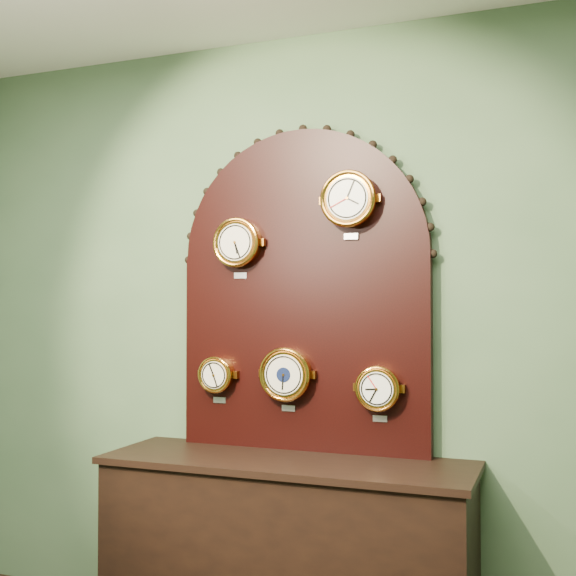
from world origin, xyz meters
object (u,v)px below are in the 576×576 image
at_px(shop_counter, 286,558).
at_px(display_board, 303,279).
at_px(roman_clock, 238,243).
at_px(tide_clock, 378,388).
at_px(arabic_clock, 349,199).
at_px(hygrometer, 217,375).
at_px(barometer, 286,374).

relative_size(shop_counter, display_board, 1.05).
height_order(roman_clock, tide_clock, roman_clock).
relative_size(arabic_clock, tide_clock, 1.22).
distance_m(hygrometer, tide_clock, 0.79).
distance_m(hygrometer, barometer, 0.36).
bearing_deg(hygrometer, tide_clock, -0.05).
xyz_separation_m(roman_clock, arabic_clock, (0.55, -0.00, 0.18)).
bearing_deg(barometer, display_board, 48.19).
bearing_deg(tide_clock, hygrometer, 179.95).
bearing_deg(barometer, hygrometer, 179.67).
bearing_deg(shop_counter, roman_clock, 153.47).
distance_m(barometer, tide_clock, 0.44).
relative_size(shop_counter, tide_clock, 6.33).
relative_size(display_board, roman_clock, 5.32).
relative_size(roman_clock, arabic_clock, 0.93).
xyz_separation_m(hygrometer, tide_clock, (0.79, -0.00, -0.03)).
height_order(display_board, tide_clock, display_board).
bearing_deg(arabic_clock, shop_counter, -147.90).
distance_m(display_board, barometer, 0.45).
xyz_separation_m(roman_clock, tide_clock, (0.68, 0.00, -0.66)).
bearing_deg(hygrometer, arabic_clock, -0.19).
relative_size(arabic_clock, barometer, 1.03).
xyz_separation_m(roman_clock, hygrometer, (-0.11, 0.00, -0.63)).
distance_m(arabic_clock, tide_clock, 0.85).
bearing_deg(tide_clock, roman_clock, -179.92).
height_order(arabic_clock, tide_clock, arabic_clock).
xyz_separation_m(display_board, tide_clock, (0.37, -0.07, -0.49)).
height_order(shop_counter, hygrometer, hygrometer).
relative_size(display_board, hygrometer, 6.71).
relative_size(display_board, arabic_clock, 4.97).
bearing_deg(hygrometer, shop_counter, -20.40).
distance_m(shop_counter, arabic_clock, 1.61).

